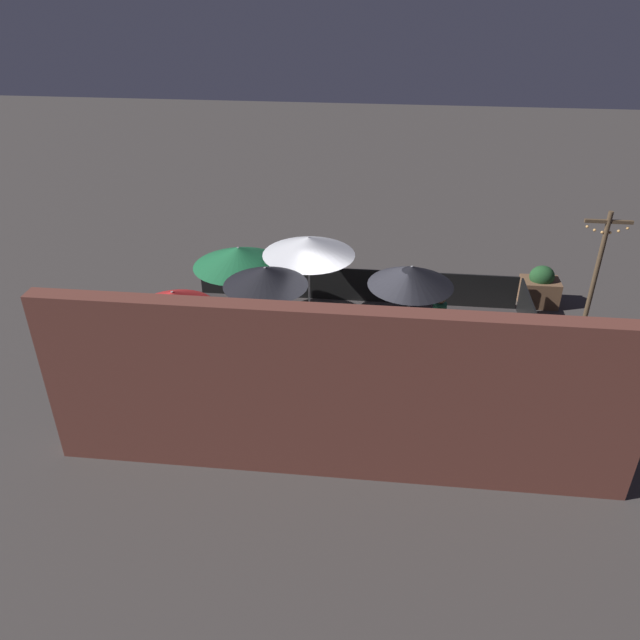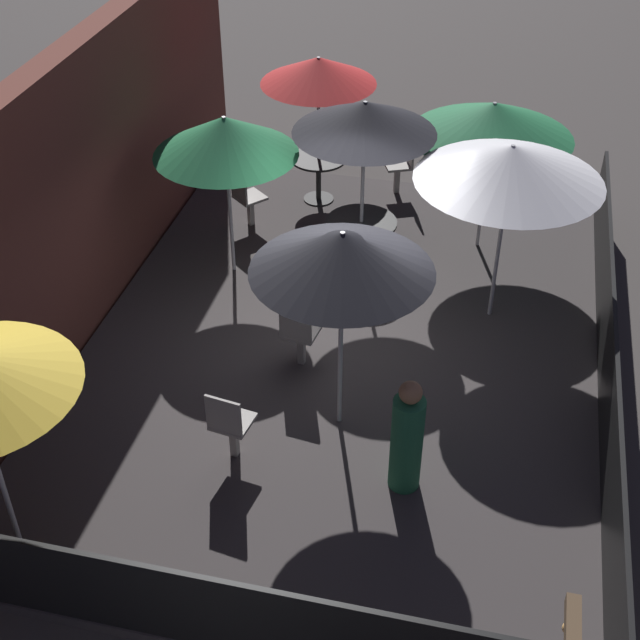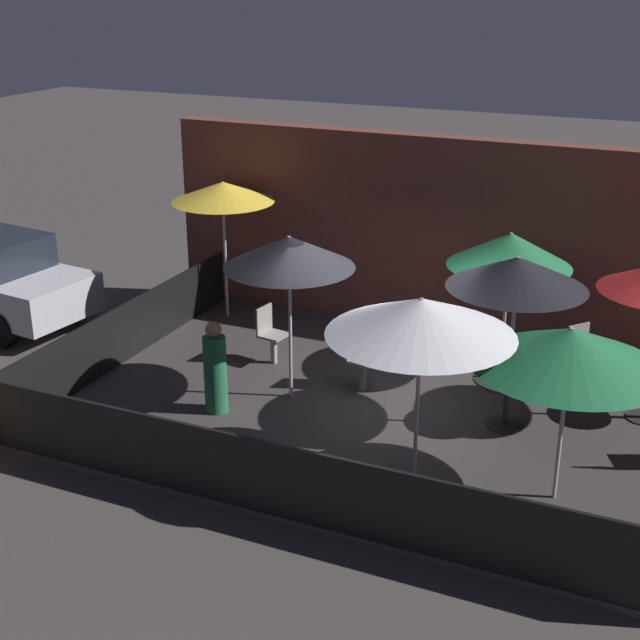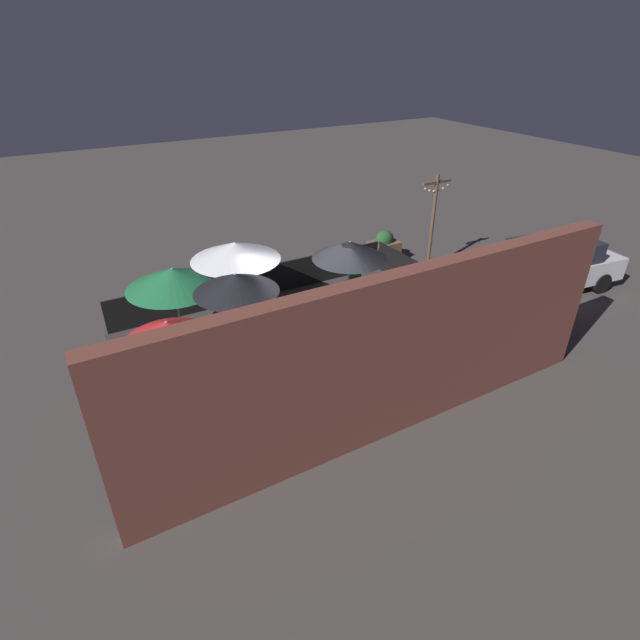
{
  "view_description": "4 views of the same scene",
  "coord_description": "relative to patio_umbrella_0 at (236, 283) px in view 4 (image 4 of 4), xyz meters",
  "views": [
    {
      "loc": [
        -0.69,
        12.03,
        8.39
      ],
      "look_at": [
        0.67,
        -0.37,
        1.05
      ],
      "focal_mm": 35.0,
      "sensor_mm": 36.0,
      "label": 1
    },
    {
      "loc": [
        -8.56,
        -1.69,
        7.1
      ],
      "look_at": [
        -0.82,
        0.12,
        1.11
      ],
      "focal_mm": 50.0,
      "sensor_mm": 36.0,
      "label": 2
    },
    {
      "loc": [
        3.93,
        -11.01,
        6.06
      ],
      "look_at": [
        -1.08,
        0.28,
        1.2
      ],
      "focal_mm": 50.0,
      "sensor_mm": 36.0,
      "label": 3
    },
    {
      "loc": [
        5.01,
        9.42,
        7.01
      ],
      "look_at": [
        -0.02,
        0.59,
        1.16
      ],
      "focal_mm": 28.0,
      "sensor_mm": 36.0,
      "label": 4
    }
  ],
  "objects": [
    {
      "name": "ground_plane",
      "position": [
        -1.81,
        -0.15,
        -2.38
      ],
      "size": [
        60.0,
        60.0,
        0.0
      ],
      "primitive_type": "plane",
      "color": "#423D3A"
    },
    {
      "name": "patio_deck",
      "position": [
        -1.81,
        -0.15,
        -2.32
      ],
      "size": [
        8.84,
        6.32,
        0.12
      ],
      "color": "#383333",
      "rests_on": "ground_plane"
    },
    {
      "name": "building_wall",
      "position": [
        -1.81,
        3.24,
        -0.62
      ],
      "size": [
        10.44,
        0.36,
        3.5
      ],
      "color": "brown",
      "rests_on": "ground_plane"
    },
    {
      "name": "fence_front",
      "position": [
        -1.81,
        -3.27,
        -1.78
      ],
      "size": [
        8.64,
        0.05,
        0.95
      ],
      "color": "black",
      "rests_on": "patio_deck"
    },
    {
      "name": "fence_side_left",
      "position": [
        -6.18,
        -0.15,
        -1.78
      ],
      "size": [
        0.05,
        6.12,
        0.95
      ],
      "color": "black",
      "rests_on": "patio_deck"
    },
    {
      "name": "patio_umbrella_0",
      "position": [
        0.0,
        0.0,
        0.0
      ],
      "size": [
        1.87,
        1.87,
        2.47
      ],
      "color": "#B2B2B7",
      "rests_on": "patio_deck"
    },
    {
      "name": "patio_umbrella_1",
      "position": [
        1.75,
        1.01,
        -0.14
      ],
      "size": [
        1.71,
        1.71,
        2.31
      ],
      "color": "#B2B2B7",
      "rests_on": "patio_deck"
    },
    {
      "name": "patio_umbrella_2",
      "position": [
        -0.71,
        -1.87,
        -0.07
      ],
      "size": [
        2.26,
        2.26,
        2.42
      ],
      "color": "#B2B2B7",
      "rests_on": "patio_deck"
    },
    {
      "name": "patio_umbrella_3",
      "position": [
        -5.67,
        2.19,
        0.06
      ],
      "size": [
        1.82,
        1.82,
        2.5
      ],
      "color": "#B2B2B7",
      "rests_on": "patio_deck"
    },
    {
      "name": "patio_umbrella_4",
      "position": [
        -3.14,
        -0.38,
        -0.0
      ],
      "size": [
        1.88,
        1.88,
        2.48
      ],
      "color": "#B2B2B7",
      "rests_on": "patio_deck"
    },
    {
      "name": "patio_umbrella_5",
      "position": [
        -0.47,
        1.71,
        -0.22
      ],
      "size": [
        1.89,
        1.89,
        2.3
      ],
      "color": "#B2B2B7",
      "rests_on": "patio_deck"
    },
    {
      "name": "patio_umbrella_6",
      "position": [
        0.96,
        -1.56,
        -0.29
      ],
      "size": [
        2.23,
        2.23,
        2.21
      ],
      "color": "#B2B2B7",
      "rests_on": "patio_deck"
    },
    {
      "name": "dining_table_0",
      "position": [
        0.0,
        -0.0,
        -1.66
      ],
      "size": [
        0.98,
        0.98,
        0.74
      ],
      "color": "black",
      "rests_on": "patio_deck"
    },
    {
      "name": "dining_table_1",
      "position": [
        1.75,
        1.01,
        -1.68
      ],
      "size": [
        0.86,
        0.86,
        0.73
      ],
      "color": "black",
      "rests_on": "patio_deck"
    },
    {
      "name": "patio_chair_0",
      "position": [
        0.72,
        1.87,
        -1.75
      ],
      "size": [
        0.56,
        0.56,
        0.92
      ],
      "rotation": [
        0.0,
        0.0,
        -0.7
      ],
      "color": "gray",
      "rests_on": "patio_deck"
    },
    {
      "name": "patio_chair_1",
      "position": [
        -2.31,
        0.29,
        -1.74
      ],
      "size": [
        0.45,
        0.45,
        0.94
      ],
      "rotation": [
        0.0,
        0.0,
        -0.13
      ],
      "color": "gray",
      "rests_on": "patio_deck"
    },
    {
      "name": "patio_chair_2",
      "position": [
        -3.98,
        0.62,
        -1.74
      ],
      "size": [
        0.46,
        0.46,
        0.94
      ],
      "rotation": [
        0.0,
        0.0,
        -0.15
      ],
      "color": "gray",
      "rests_on": "patio_deck"
    },
    {
      "name": "patio_chair_3",
      "position": [
        2.29,
        -0.21,
        -1.74
      ],
      "size": [
        0.53,
        0.53,
        0.94
      ],
      "rotation": [
        0.0,
        0.0,
        1.99
      ],
      "color": "gray",
      "rests_on": "patio_deck"
    },
    {
      "name": "patron_0",
      "position": [
        -3.92,
        -1.23,
        -1.62
      ],
      "size": [
        0.47,
        0.47,
        1.38
      ],
      "rotation": [
        0.0,
        0.0,
        3.93
      ],
      "color": "#236642",
      "rests_on": "patio_deck"
    },
    {
      "name": "planter_box",
      "position": [
        -6.83,
        -3.82,
        -1.87
      ],
      "size": [
        1.02,
        0.72,
        1.15
      ],
      "color": "brown",
      "rests_on": "ground_plane"
    },
    {
      "name": "light_post",
      "position": [
        -7.73,
        -2.51,
        -0.54
      ],
      "size": [
        1.1,
        0.12,
        3.23
      ],
      "color": "brown",
      "rests_on": "ground_plane"
    },
    {
      "name": "parked_car_0",
      "position": [
        -9.94,
        0.53,
        -1.53
      ],
      "size": [
        4.7,
        2.23,
        1.62
      ],
      "rotation": [
        0.0,
        0.0,
        -0.12
      ],
      "color": "silver",
      "rests_on": "ground_plane"
    }
  ]
}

